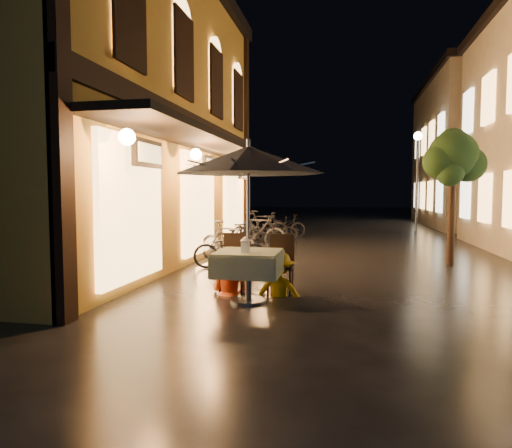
% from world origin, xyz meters
% --- Properties ---
extents(ground, '(90.00, 90.00, 0.00)m').
position_xyz_m(ground, '(0.00, 0.00, 0.00)').
color(ground, black).
rests_on(ground, ground).
extents(west_building, '(5.90, 11.40, 7.40)m').
position_xyz_m(west_building, '(-5.72, 4.00, 3.71)').
color(west_building, gold).
rests_on(west_building, ground).
extents(east_building_far, '(7.30, 10.30, 7.30)m').
position_xyz_m(east_building_far, '(7.49, 18.00, 3.66)').
color(east_building_far, '#BFB59A').
rests_on(east_building_far, ground).
extents(street_tree, '(1.43, 1.20, 3.15)m').
position_xyz_m(street_tree, '(2.41, 4.51, 2.42)').
color(street_tree, black).
rests_on(street_tree, ground).
extents(streetlamp_far, '(0.36, 0.36, 4.23)m').
position_xyz_m(streetlamp_far, '(3.00, 14.00, 2.92)').
color(streetlamp_far, '#59595E').
rests_on(streetlamp_far, ground).
extents(cafe_table, '(0.99, 0.99, 0.78)m').
position_xyz_m(cafe_table, '(-1.39, 0.17, 0.59)').
color(cafe_table, '#59595E').
rests_on(cafe_table, ground).
extents(patio_umbrella, '(2.28, 2.28, 2.46)m').
position_xyz_m(patio_umbrella, '(-1.39, 0.17, 2.15)').
color(patio_umbrella, '#59595E').
rests_on(patio_umbrella, ground).
extents(cafe_chair_left, '(0.42, 0.42, 0.97)m').
position_xyz_m(cafe_chair_left, '(-1.79, 0.91, 0.54)').
color(cafe_chair_left, black).
rests_on(cafe_chair_left, ground).
extents(cafe_chair_right, '(0.42, 0.42, 0.97)m').
position_xyz_m(cafe_chair_right, '(-0.99, 0.91, 0.54)').
color(cafe_chair_right, black).
rests_on(cafe_chair_right, ground).
extents(table_lantern, '(0.16, 0.16, 0.25)m').
position_xyz_m(table_lantern, '(-1.39, -0.03, 0.92)').
color(table_lantern, white).
rests_on(table_lantern, cafe_table).
extents(person_orange, '(0.84, 0.75, 1.44)m').
position_xyz_m(person_orange, '(-1.82, 0.70, 0.72)').
color(person_orange, '#DB501C').
rests_on(person_orange, ground).
extents(person_yellow, '(0.92, 0.56, 1.37)m').
position_xyz_m(person_yellow, '(-0.99, 0.72, 0.68)').
color(person_yellow, '#EEA300').
rests_on(person_yellow, ground).
extents(bicycle_0, '(1.71, 1.00, 0.85)m').
position_xyz_m(bicycle_0, '(-2.44, 3.13, 0.42)').
color(bicycle_0, black).
rests_on(bicycle_0, ground).
extents(bicycle_1, '(1.72, 1.02, 1.00)m').
position_xyz_m(bicycle_1, '(-2.69, 3.91, 0.50)').
color(bicycle_1, black).
rests_on(bicycle_1, ground).
extents(bicycle_2, '(1.81, 1.26, 0.90)m').
position_xyz_m(bicycle_2, '(-2.75, 5.55, 0.45)').
color(bicycle_2, black).
rests_on(bicycle_2, ground).
extents(bicycle_3, '(1.91, 1.08, 1.11)m').
position_xyz_m(bicycle_3, '(-2.36, 5.92, 0.55)').
color(bicycle_3, black).
rests_on(bicycle_3, ground).
extents(bicycle_4, '(1.72, 0.81, 0.87)m').
position_xyz_m(bicycle_4, '(-2.31, 8.14, 0.43)').
color(bicycle_4, black).
rests_on(bicycle_4, ground).
extents(bicycle_5, '(1.75, 0.51, 1.05)m').
position_xyz_m(bicycle_5, '(-2.72, 8.59, 0.53)').
color(bicycle_5, black).
rests_on(bicycle_5, ground).
extents(bicycle_6, '(1.76, 1.14, 0.87)m').
position_xyz_m(bicycle_6, '(-2.21, 10.00, 0.44)').
color(bicycle_6, black).
rests_on(bicycle_6, ground).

